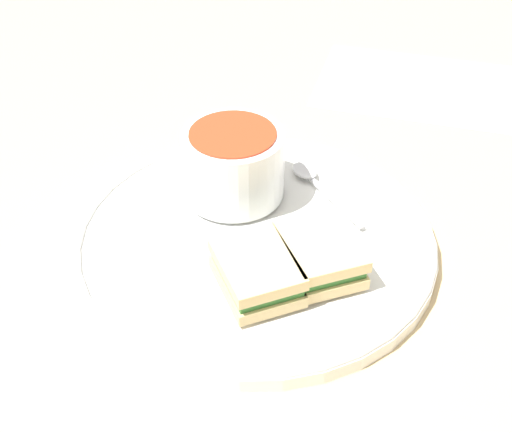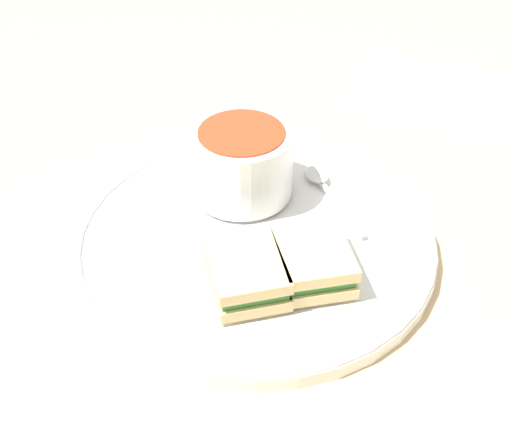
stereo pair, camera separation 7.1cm
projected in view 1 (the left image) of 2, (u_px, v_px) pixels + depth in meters
The scene contains 7 objects.
ground_plane at pixel (256, 247), 0.73m from camera, with size 2.40×2.40×0.00m, color #D1B27F.
plate at pixel (256, 240), 0.73m from camera, with size 0.37×0.37×0.02m.
soup_bowl at pixel (233, 163), 0.75m from camera, with size 0.11×0.11×0.08m.
spoon at pixel (310, 176), 0.79m from camera, with size 0.10×0.10×0.01m.
sandwich_half_near at pixel (257, 272), 0.65m from camera, with size 0.11×0.10×0.03m.
sandwich_half_far at pixel (319, 254), 0.67m from camera, with size 0.11×0.10×0.03m.
menu_sheet at pixel (432, 88), 0.99m from camera, with size 0.19×0.32×0.00m.
Camera 1 is at (0.53, 0.15, 0.49)m, focal length 50.00 mm.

